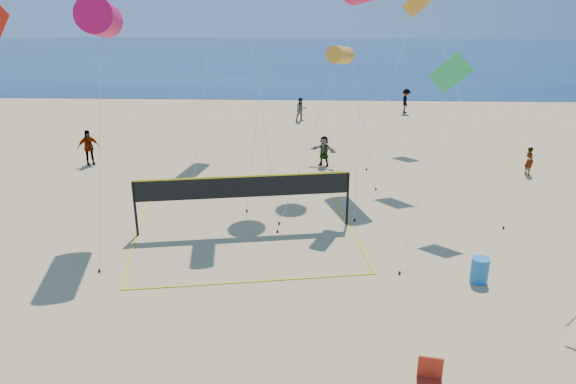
{
  "coord_description": "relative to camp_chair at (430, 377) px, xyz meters",
  "views": [
    {
      "loc": [
        0.86,
        -9.11,
        9.56
      ],
      "look_at": [
        0.47,
        2.0,
        5.28
      ],
      "focal_mm": 35.0,
      "sensor_mm": 36.0,
      "label": 1
    }
  ],
  "objects": [
    {
      "name": "ocean",
      "position": [
        -3.86,
        60.1,
        -0.61
      ],
      "size": [
        140.0,
        50.0,
        0.03
      ],
      "primitive_type": "cube",
      "color": "navy",
      "rests_on": "ground"
    },
    {
      "name": "far_person_0",
      "position": [
        -14.8,
        17.68,
        0.34
      ],
      "size": [
        1.21,
        0.97,
        1.92
      ],
      "primitive_type": "imported",
      "rotation": [
        0.0,
        0.0,
        0.53
      ],
      "color": "gray",
      "rests_on": "ground"
    },
    {
      "name": "far_person_1",
      "position": [
        -2.09,
        17.92,
        0.2
      ],
      "size": [
        1.58,
        1.1,
        1.64
      ],
      "primitive_type": "imported",
      "rotation": [
        0.0,
        0.0,
        -0.46
      ],
      "color": "gray",
      "rests_on": "ground"
    },
    {
      "name": "far_person_2",
      "position": [
        8.41,
        16.83,
        0.11
      ],
      "size": [
        0.49,
        0.61,
        1.47
      ],
      "primitive_type": "imported",
      "rotation": [
        0.0,
        0.0,
        1.85
      ],
      "color": "gray",
      "rests_on": "ground"
    },
    {
      "name": "far_person_3",
      "position": [
        -3.46,
        27.95,
        0.2
      ],
      "size": [
        0.97,
        0.86,
        1.65
      ],
      "primitive_type": "imported",
      "rotation": [
        0.0,
        0.0,
        0.35
      ],
      "color": "gray",
      "rests_on": "ground"
    },
    {
      "name": "far_person_4",
      "position": [
        4.35,
        30.78,
        0.27
      ],
      "size": [
        0.76,
        1.2,
        1.78
      ],
      "primitive_type": "imported",
      "rotation": [
        0.0,
        0.0,
        1.49
      ],
      "color": "gray",
      "rests_on": "ground"
    },
    {
      "name": "camp_chair",
      "position": [
        0.0,
        0.0,
        0.0
      ],
      "size": [
        0.68,
        0.81,
        1.22
      ],
      "rotation": [
        0.0,
        0.0,
        -0.18
      ],
      "color": "#B62814",
      "rests_on": "ground"
    },
    {
      "name": "trash_barrel",
      "position": [
        2.8,
        5.68,
        -0.19
      ],
      "size": [
        0.72,
        0.72,
        0.87
      ],
      "primitive_type": "cylinder",
      "rotation": [
        0.0,
        0.0,
        -0.28
      ],
      "color": "#1B6EB5",
      "rests_on": "ground"
    },
    {
      "name": "volleyball_net",
      "position": [
        -5.49,
        9.55,
        0.95
      ],
      "size": [
        9.89,
        9.77,
        2.31
      ],
      "rotation": [
        0.0,
        0.0,
        0.16
      ],
      "color": "black",
      "rests_on": "ground"
    },
    {
      "name": "kite_0",
      "position": [
        -10.54,
        9.88,
        7.55
      ],
      "size": [
        1.91,
        5.72,
        9.03
      ],
      "rotation": [
        0.0,
        0.0,
        0.2
      ],
      "color": "#D20C4B",
      "rests_on": "ground"
    },
    {
      "name": "kite_2",
      "position": [
        -1.71,
        12.19,
        5.97
      ],
      "size": [
        3.11,
        3.82,
        7.06
      ],
      "rotation": [
        0.0,
        0.0,
        -0.39
      ],
      "color": "orange",
      "rests_on": "ground"
    },
    {
      "name": "kite_4",
      "position": [
        2.43,
        10.89,
        5.17
      ],
      "size": [
        3.19,
        5.23,
        6.92
      ],
      "rotation": [
        0.0,
        0.0,
        0.05
      ],
      "color": "#26BD5B",
      "rests_on": "ground"
    },
    {
      "name": "kite_9",
      "position": [
        3.05,
        23.1,
        7.01
      ],
      "size": [
        3.92,
        6.45,
        8.91
      ],
      "rotation": [
        0.0,
        0.0,
        0.01
      ],
      "color": "orange",
      "rests_on": "ground"
    }
  ]
}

